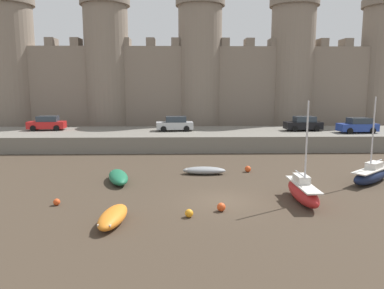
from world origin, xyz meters
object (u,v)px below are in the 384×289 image
(car_quay_west, at_px, (47,123))
(car_quay_centre_west, at_px, (303,124))
(rowboat_midflat_right, at_px, (204,170))
(rowboat_midflat_centre, at_px, (118,177))
(mooring_buoy_mid_mud, at_px, (57,202))
(mooring_buoy_near_channel, at_px, (189,213))
(car_quay_east, at_px, (358,126))
(rowboat_foreground_centre, at_px, (113,217))
(car_quay_centre_east, at_px, (175,124))
(sailboat_foreground_right, at_px, (371,175))
(sailboat_near_channel_left, at_px, (303,191))
(mooring_buoy_off_centre, at_px, (221,207))
(mooring_buoy_near_shore, at_px, (248,169))

(car_quay_west, relative_size, car_quay_centre_west, 1.00)
(rowboat_midflat_right, relative_size, rowboat_midflat_centre, 0.82)
(rowboat_midflat_centre, relative_size, mooring_buoy_mid_mud, 10.37)
(mooring_buoy_near_channel, xyz_separation_m, car_quay_east, (18.60, 21.15, 2.21))
(rowboat_midflat_right, distance_m, mooring_buoy_near_channel, 9.53)
(rowboat_midflat_centre, xyz_separation_m, car_quay_east, (23.45, 14.00, 2.03))
(rowboat_foreground_centre, height_order, car_quay_centre_east, car_quay_centre_east)
(mooring_buoy_mid_mud, relative_size, car_quay_west, 0.09)
(sailboat_foreground_right, distance_m, mooring_buoy_near_channel, 14.43)
(rowboat_foreground_centre, relative_size, sailboat_near_channel_left, 0.57)
(mooring_buoy_near_channel, relative_size, mooring_buoy_off_centre, 0.92)
(mooring_buoy_near_channel, height_order, mooring_buoy_off_centre, mooring_buoy_off_centre)
(sailboat_near_channel_left, relative_size, car_quay_centre_west, 1.40)
(mooring_buoy_near_channel, distance_m, mooring_buoy_mid_mud, 7.79)
(rowboat_foreground_centre, xyz_separation_m, car_quay_east, (22.36, 22.01, 2.04))
(mooring_buoy_mid_mud, height_order, car_quay_centre_west, car_quay_centre_west)
(sailboat_foreground_right, height_order, car_quay_east, sailboat_foreground_right)
(mooring_buoy_near_shore, relative_size, mooring_buoy_near_channel, 1.11)
(car_quay_centre_west, distance_m, car_quay_centre_east, 14.51)
(rowboat_midflat_centre, xyz_separation_m, mooring_buoy_mid_mud, (-2.65, -5.00, -0.21))
(car_quay_west, bearing_deg, rowboat_foreground_centre, -64.53)
(sailboat_near_channel_left, bearing_deg, car_quay_centre_west, 72.21)
(mooring_buoy_off_centre, bearing_deg, sailboat_foreground_right, 27.08)
(sailboat_foreground_right, bearing_deg, car_quay_centre_west, 88.30)
(rowboat_midflat_centre, height_order, car_quay_west, car_quay_west)
(rowboat_foreground_centre, bearing_deg, mooring_buoy_off_centre, 17.63)
(mooring_buoy_near_shore, bearing_deg, sailboat_near_channel_left, -76.42)
(rowboat_midflat_right, height_order, car_quay_centre_east, car_quay_centre_east)
(rowboat_foreground_centre, bearing_deg, sailboat_near_channel_left, 17.24)
(sailboat_foreground_right, xyz_separation_m, car_quay_west, (-28.65, 17.86, 1.83))
(sailboat_foreground_right, distance_m, car_quay_centre_west, 16.74)
(sailboat_foreground_right, relative_size, car_quay_centre_west, 1.42)
(mooring_buoy_off_centre, bearing_deg, car_quay_east, 50.26)
(sailboat_near_channel_left, bearing_deg, rowboat_midflat_right, 127.06)
(mooring_buoy_off_centre, distance_m, car_quay_east, 26.44)
(car_quay_west, bearing_deg, rowboat_midflat_right, -41.18)
(mooring_buoy_off_centre, bearing_deg, rowboat_midflat_right, 92.88)
(mooring_buoy_mid_mud, bearing_deg, car_quay_centre_east, 73.42)
(rowboat_midflat_right, distance_m, mooring_buoy_off_centre, 8.56)
(car_quay_centre_west, bearing_deg, sailboat_near_channel_left, -107.79)
(sailboat_near_channel_left, bearing_deg, sailboat_foreground_right, 34.11)
(car_quay_west, xyz_separation_m, car_quay_centre_east, (14.63, -1.04, 0.00))
(rowboat_midflat_centre, xyz_separation_m, mooring_buoy_near_shore, (9.65, 2.92, -0.16))
(car_quay_east, distance_m, car_quay_centre_east, 19.89)
(rowboat_midflat_right, bearing_deg, rowboat_foreground_centre, -116.27)
(mooring_buoy_near_channel, bearing_deg, car_quay_centre_west, 60.08)
(sailboat_near_channel_left, height_order, mooring_buoy_off_centre, sailboat_near_channel_left)
(mooring_buoy_near_shore, height_order, car_quay_centre_east, car_quay_centre_east)
(rowboat_midflat_centre, xyz_separation_m, sailboat_near_channel_left, (11.51, -4.77, 0.25))
(rowboat_midflat_right, bearing_deg, car_quay_centre_east, 100.14)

